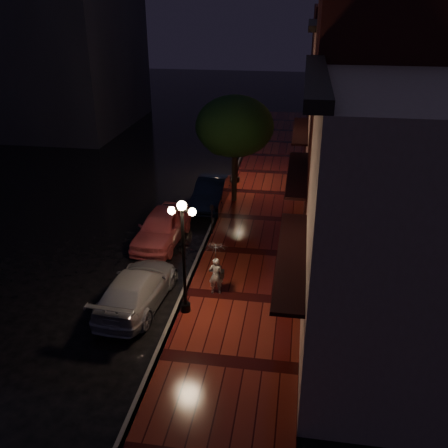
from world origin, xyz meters
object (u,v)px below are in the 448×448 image
Objects in this scene: street_tree at (235,128)px; navy_car at (211,192)px; parking_meter at (212,216)px; streetlamp_near at (183,251)px; silver_car at (137,288)px; woman_with_umbrella at (216,261)px; streetlamp_far at (237,143)px; pink_car at (162,227)px.

street_tree is 1.28× the size of navy_car.
parking_meter reaches higher than navy_car.
streetlamp_near reaches higher than silver_car.
parking_meter is (1.72, 6.19, 0.34)m from silver_car.
parking_meter is (0.75, -3.93, 0.31)m from navy_car.
streetlamp_near is 6.71m from parking_meter.
silver_car is at bearing -82.04° from parking_meter.
street_tree reaches higher than navy_car.
woman_with_umbrella is 1.42× the size of parking_meter.
navy_car is 2.14× the size of woman_with_umbrella.
parking_meter is at bearing -85.25° from woman_with_umbrella.
navy_car is 10.17m from silver_car.
streetlamp_far is 0.93× the size of pink_car.
silver_car is (-2.18, -10.66, -3.54)m from street_tree.
navy_car is at bearing -91.55° from silver_car.
navy_car is at bearing -85.72° from woman_with_umbrella.
street_tree reaches higher than parking_meter.
woman_with_umbrella is at bearing -78.13° from navy_car.
navy_car is 9.29m from woman_with_umbrella.
silver_car is (0.48, -5.24, -0.08)m from pink_car.
street_tree is at bearing 88.65° from streetlamp_near.
woman_with_umbrella is (0.62, -9.61, -2.70)m from street_tree.
pink_car reaches higher than navy_car.
streetlamp_far is (0.00, 14.00, 0.00)m from streetlamp_near.
pink_car is (-2.65, -5.42, -3.45)m from street_tree.
woman_with_umbrella is (0.88, -12.62, -1.05)m from streetlamp_far.
streetlamp_near is at bearing -90.00° from streetlamp_far.
silver_car is at bearing -101.54° from street_tree.
pink_car reaches higher than silver_car.
navy_car is (-0.95, 10.45, -1.86)m from streetlamp_near.
silver_car is at bearing 170.26° from streetlamp_near.
parking_meter reaches higher than pink_car.
streetlamp_far is 2.89× the size of parking_meter.
streetlamp_near reaches higher than woman_with_umbrella.
pink_car is (-2.40, -8.43, -1.81)m from streetlamp_far.
woman_with_umbrella is 5.28m from parking_meter.
street_tree reaches higher than streetlamp_near.
street_tree is at bearing -97.62° from silver_car.
pink_car is 2.41m from parking_meter.
street_tree is (0.26, 10.99, 1.64)m from streetlamp_near.
parking_meter is (-0.46, -4.47, -3.19)m from street_tree.
parking_meter is at bearing 91.76° from streetlamp_near.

